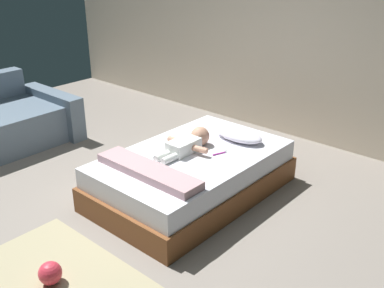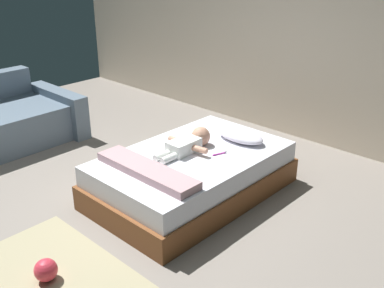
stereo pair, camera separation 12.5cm
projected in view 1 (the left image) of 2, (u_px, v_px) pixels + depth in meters
The scene contains 9 objects.
ground_plane at pixel (100, 227), 3.91m from camera, with size 8.00×8.00×0.00m, color gray.
wall_behind_bed at pixel (290, 22), 5.41m from camera, with size 8.00×0.12×2.80m, color beige.
bed at pixel (192, 174), 4.36m from camera, with size 1.19×1.91×0.43m.
pillow at pixel (239, 135), 4.55m from camera, with size 0.53×0.27×0.11m.
baby at pixel (189, 143), 4.32m from camera, with size 0.48×0.66×0.19m.
toothbrush at pixel (220, 153), 4.26m from camera, with size 0.06×0.15×0.02m.
rug at pixel (46, 286), 3.23m from camera, with size 1.40×1.10×0.01m.
toy_ball at pixel (50, 273), 3.22m from camera, with size 0.17×0.17×0.17m, color #D73344.
blanket at pixel (148, 171), 3.86m from camera, with size 1.07×0.25×0.07m.
Camera 1 is at (2.78, -1.94, 2.23)m, focal length 42.25 mm.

